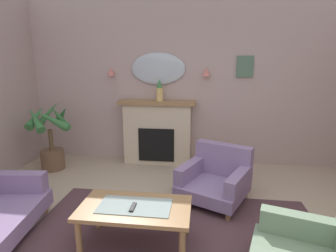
{
  "coord_description": "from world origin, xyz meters",
  "views": [
    {
      "loc": [
        0.25,
        -2.09,
        1.83
      ],
      "look_at": [
        -0.22,
        1.6,
        0.95
      ],
      "focal_mm": 29.04,
      "sensor_mm": 36.0,
      "label": 1
    }
  ],
  "objects_px": {
    "coffee_table": "(135,211)",
    "potted_plant_tall_palm": "(50,136)",
    "wall_sconce_left": "(111,72)",
    "wall_sconce_right": "(206,72)",
    "fireplace": "(157,133)",
    "wall_mirror": "(158,69)",
    "armchair_in_corner": "(216,177)",
    "mantel_vase_right": "(160,91)",
    "tv_remote": "(133,207)",
    "framed_picture": "(245,67)"
  },
  "relations": [
    {
      "from": "wall_sconce_left",
      "to": "coffee_table",
      "type": "relative_size",
      "value": 0.13
    },
    {
      "from": "wall_sconce_left",
      "to": "armchair_in_corner",
      "type": "bearing_deg",
      "value": -35.48
    },
    {
      "from": "wall_mirror",
      "to": "wall_sconce_right",
      "type": "bearing_deg",
      "value": -3.37
    },
    {
      "from": "wall_mirror",
      "to": "wall_sconce_left",
      "type": "xyz_separation_m",
      "value": [
        -0.85,
        -0.05,
        -0.05
      ]
    },
    {
      "from": "wall_sconce_left",
      "to": "coffee_table",
      "type": "height_order",
      "value": "wall_sconce_left"
    },
    {
      "from": "potted_plant_tall_palm",
      "to": "wall_mirror",
      "type": "bearing_deg",
      "value": 20.93
    },
    {
      "from": "mantel_vase_right",
      "to": "potted_plant_tall_palm",
      "type": "relative_size",
      "value": 0.33
    },
    {
      "from": "wall_sconce_left",
      "to": "coffee_table",
      "type": "distance_m",
      "value": 2.94
    },
    {
      "from": "wall_mirror",
      "to": "wall_sconce_right",
      "type": "height_order",
      "value": "wall_mirror"
    },
    {
      "from": "wall_sconce_right",
      "to": "fireplace",
      "type": "bearing_deg",
      "value": -173.84
    },
    {
      "from": "framed_picture",
      "to": "wall_mirror",
      "type": "bearing_deg",
      "value": -179.62
    },
    {
      "from": "fireplace",
      "to": "wall_mirror",
      "type": "distance_m",
      "value": 1.15
    },
    {
      "from": "framed_picture",
      "to": "potted_plant_tall_palm",
      "type": "height_order",
      "value": "framed_picture"
    },
    {
      "from": "fireplace",
      "to": "framed_picture",
      "type": "distance_m",
      "value": 1.91
    },
    {
      "from": "wall_sconce_left",
      "to": "fireplace",
      "type": "bearing_deg",
      "value": -6.16
    },
    {
      "from": "wall_mirror",
      "to": "wall_sconce_left",
      "type": "bearing_deg",
      "value": -176.63
    },
    {
      "from": "fireplace",
      "to": "wall_sconce_right",
      "type": "height_order",
      "value": "wall_sconce_right"
    },
    {
      "from": "mantel_vase_right",
      "to": "wall_mirror",
      "type": "height_order",
      "value": "wall_mirror"
    },
    {
      "from": "potted_plant_tall_palm",
      "to": "tv_remote",
      "type": "bearing_deg",
      "value": -44.14
    },
    {
      "from": "fireplace",
      "to": "potted_plant_tall_palm",
      "type": "height_order",
      "value": "potted_plant_tall_palm"
    },
    {
      "from": "fireplace",
      "to": "coffee_table",
      "type": "xyz_separation_m",
      "value": [
        0.16,
        -2.35,
        -0.19
      ]
    },
    {
      "from": "armchair_in_corner",
      "to": "potted_plant_tall_palm",
      "type": "relative_size",
      "value": 0.91
    },
    {
      "from": "fireplace",
      "to": "tv_remote",
      "type": "xyz_separation_m",
      "value": [
        0.15,
        -2.39,
        -0.12
      ]
    },
    {
      "from": "wall_sconce_left",
      "to": "wall_sconce_right",
      "type": "height_order",
      "value": "same"
    },
    {
      "from": "wall_sconce_right",
      "to": "armchair_in_corner",
      "type": "bearing_deg",
      "value": -83.03
    },
    {
      "from": "wall_mirror",
      "to": "tv_remote",
      "type": "relative_size",
      "value": 6.0
    },
    {
      "from": "coffee_table",
      "to": "tv_remote",
      "type": "xyz_separation_m",
      "value": [
        -0.01,
        -0.04,
        0.07
      ]
    },
    {
      "from": "fireplace",
      "to": "wall_sconce_right",
      "type": "xyz_separation_m",
      "value": [
        0.85,
        0.09,
        1.09
      ]
    },
    {
      "from": "fireplace",
      "to": "wall_mirror",
      "type": "height_order",
      "value": "wall_mirror"
    },
    {
      "from": "tv_remote",
      "to": "mantel_vase_right",
      "type": "bearing_deg",
      "value": 92.53
    },
    {
      "from": "framed_picture",
      "to": "coffee_table",
      "type": "bearing_deg",
      "value": -118.11
    },
    {
      "from": "coffee_table",
      "to": "tv_remote",
      "type": "bearing_deg",
      "value": -101.67
    },
    {
      "from": "wall_mirror",
      "to": "armchair_in_corner",
      "type": "xyz_separation_m",
      "value": [
        1.01,
        -1.38,
        -1.4
      ]
    },
    {
      "from": "mantel_vase_right",
      "to": "coffee_table",
      "type": "distance_m",
      "value": 2.51
    },
    {
      "from": "wall_sconce_left",
      "to": "wall_sconce_right",
      "type": "xyz_separation_m",
      "value": [
        1.7,
        0.0,
        0.0
      ]
    },
    {
      "from": "fireplace",
      "to": "wall_sconce_left",
      "type": "bearing_deg",
      "value": 173.84
    },
    {
      "from": "tv_remote",
      "to": "potted_plant_tall_palm",
      "type": "distance_m",
      "value": 2.68
    },
    {
      "from": "coffee_table",
      "to": "potted_plant_tall_palm",
      "type": "height_order",
      "value": "potted_plant_tall_palm"
    },
    {
      "from": "framed_picture",
      "to": "potted_plant_tall_palm",
      "type": "distance_m",
      "value": 3.53
    },
    {
      "from": "mantel_vase_right",
      "to": "tv_remote",
      "type": "xyz_separation_m",
      "value": [
        0.1,
        -2.37,
        -0.89
      ]
    },
    {
      "from": "coffee_table",
      "to": "potted_plant_tall_palm",
      "type": "relative_size",
      "value": 0.93
    },
    {
      "from": "wall_sconce_right",
      "to": "armchair_in_corner",
      "type": "xyz_separation_m",
      "value": [
        0.16,
        -1.33,
        -1.35
      ]
    },
    {
      "from": "mantel_vase_right",
      "to": "coffee_table",
      "type": "xyz_separation_m",
      "value": [
        0.11,
        -2.32,
        -0.95
      ]
    },
    {
      "from": "wall_sconce_right",
      "to": "mantel_vase_right",
      "type": "bearing_deg",
      "value": -171.47
    },
    {
      "from": "wall_sconce_right",
      "to": "wall_mirror",
      "type": "bearing_deg",
      "value": 176.63
    },
    {
      "from": "tv_remote",
      "to": "framed_picture",
      "type": "bearing_deg",
      "value": 62.13
    },
    {
      "from": "coffee_table",
      "to": "fireplace",
      "type": "bearing_deg",
      "value": 93.97
    },
    {
      "from": "wall_sconce_left",
      "to": "framed_picture",
      "type": "height_order",
      "value": "framed_picture"
    },
    {
      "from": "potted_plant_tall_palm",
      "to": "fireplace",
      "type": "bearing_deg",
      "value": 16.81
    },
    {
      "from": "wall_sconce_right",
      "to": "armchair_in_corner",
      "type": "height_order",
      "value": "wall_sconce_right"
    }
  ]
}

